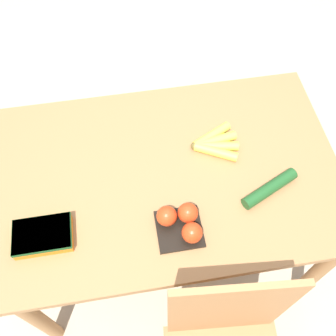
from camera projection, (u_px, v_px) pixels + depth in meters
name	position (u px, v px, depth m)	size (l,w,h in m)	color
ground_plane	(168.00, 242.00, 2.12)	(12.00, 12.00, 0.00)	#B7A88E
dining_table	(168.00, 185.00, 1.58)	(1.31, 0.85, 0.74)	#9E7044
banana_bunch	(214.00, 144.00, 1.54)	(0.19, 0.19, 0.04)	brown
tomato_pack	(182.00, 222.00, 1.34)	(0.16, 0.16, 0.08)	black
carrot_bag	(43.00, 235.00, 1.33)	(0.20, 0.13, 0.05)	orange
cucumber_near	(270.00, 188.00, 1.43)	(0.23, 0.14, 0.05)	#1E5123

